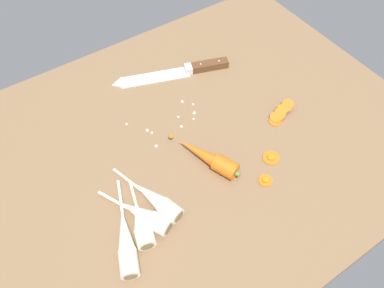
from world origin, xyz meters
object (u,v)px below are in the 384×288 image
carrot_slice_stray_near (271,158)px  carrot_slice_stray_mid (265,180)px  chefs_knife (169,74)px  parsnip_mid_left (141,223)px  parsnip_mid_right (156,200)px  carrot_slice_stack (281,113)px  whole_carrot (209,158)px  parsnip_front (145,216)px  parsnip_back (126,241)px

carrot_slice_stray_near → carrot_slice_stray_mid: (-5.38, -4.20, 0.00)cm
carrot_slice_stray_near → chefs_knife: bearing=97.8°
parsnip_mid_left → parsnip_mid_right: same height
chefs_knife → carrot_slice_stack: (16.68, -29.82, 0.40)cm
parsnip_mid_left → whole_carrot: bearing=14.6°
whole_carrot → parsnip_mid_right: whole_carrot is taller
carrot_slice_stray_near → carrot_slice_stray_mid: size_ratio=1.25×
chefs_knife → parsnip_mid_left: bearing=-128.9°
chefs_knife → parsnip_mid_right: 42.23cm
carrot_slice_stack → whole_carrot: bearing=-176.0°
carrot_slice_stray_near → parsnip_mid_left: bearing=177.0°
whole_carrot → carrot_slice_stray_mid: (8.12, -11.78, -1.74)cm
parsnip_mid_left → carrot_slice_stack: (46.74, 7.47, -0.93)cm
chefs_knife → parsnip_front: 46.20cm
chefs_knife → carrot_slice_stray_near: (5.35, -39.16, -0.29)cm
parsnip_mid_right → carrot_slice_stray_mid: size_ratio=5.90×
parsnip_front → carrot_slice_stray_near: parsnip_front is taller
parsnip_mid_left → parsnip_mid_right: bearing=28.1°
parsnip_mid_right → carrot_slice_stray_mid: (24.50, -9.02, -1.62)cm
carrot_slice_stack → carrot_slice_stray_mid: bearing=-141.0°
parsnip_mid_left → carrot_slice_stack: 47.34cm
parsnip_mid_left → parsnip_mid_right: size_ratio=0.85×
parsnip_front → parsnip_back: same height
parsnip_back → carrot_slice_stray_mid: bearing=-6.9°
whole_carrot → parsnip_front: (-20.44, -4.68, -0.12)cm
parsnip_mid_right → carrot_slice_stack: 41.48cm
parsnip_mid_right → parsnip_back: 11.28cm
carrot_slice_stray_near → carrot_slice_stray_mid: same height
chefs_knife → parsnip_back: bearing=-131.5°
parsnip_mid_right → carrot_slice_stack: size_ratio=2.23×
parsnip_back → carrot_slice_stray_near: (40.07, 0.03, -1.62)cm
parsnip_back → carrot_slice_stray_mid: size_ratio=6.57×
whole_carrot → carrot_slice_stack: bearing=4.0°
chefs_knife → carrot_slice_stray_mid: (-0.04, -43.36, -0.29)cm
whole_carrot → parsnip_front: whole_carrot is taller
parsnip_mid_right → carrot_slice_stray_near: (29.88, -4.82, -1.62)cm
parsnip_mid_left → carrot_slice_stray_near: 35.49cm
whole_carrot → parsnip_mid_left: (-21.89, -5.71, -0.12)cm
whole_carrot → carrot_slice_stray_near: size_ratio=4.59×
carrot_slice_stack → parsnip_mid_right: bearing=-173.7°
parsnip_mid_left → carrot_slice_stray_near: size_ratio=4.04×
parsnip_front → carrot_slice_stack: (45.28, 6.44, -0.93)cm
parsnip_front → carrot_slice_stray_near: size_ratio=4.23×
chefs_knife → parsnip_back: 52.37cm
parsnip_front → carrot_slice_stack: 45.75cm
carrot_slice_stray_near → whole_carrot: bearing=150.7°
parsnip_front → chefs_knife: bearing=51.7°
carrot_slice_stray_near → parsnip_mid_right: bearing=170.8°
chefs_knife → carrot_slice_stray_mid: bearing=-90.1°
whole_carrot → parsnip_front: bearing=-167.1°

